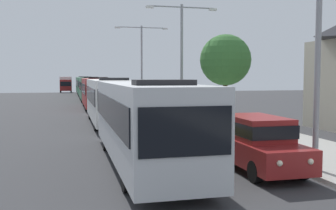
{
  "coord_description": "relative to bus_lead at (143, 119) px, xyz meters",
  "views": [
    {
      "loc": [
        -3.97,
        -2.91,
        3.32
      ],
      "look_at": [
        0.21,
        13.96,
        2.05
      ],
      "focal_mm": 42.83,
      "sensor_mm": 36.0,
      "label": 1
    }
  ],
  "objects": [
    {
      "name": "bus_fourth_in_line",
      "position": [
        0.0,
        39.93,
        0.0
      ],
      "size": [
        2.58,
        12.11,
        3.21
      ],
      "color": "#33724C",
      "rests_on": "ground_plane"
    },
    {
      "name": "streetlamp_far",
      "position": [
        5.4,
        30.32,
        3.82
      ],
      "size": [
        6.01,
        0.28,
        8.82
      ],
      "color": "gray",
      "rests_on": "sidewalk"
    },
    {
      "name": "white_suv",
      "position": [
        3.7,
        -1.96,
        -0.66
      ],
      "size": [
        1.86,
        4.88,
        1.9
      ],
      "color": "maroon",
      "rests_on": "ground_plane"
    },
    {
      "name": "bus_tail_end",
      "position": [
        0.0,
        65.9,
        0.0
      ],
      "size": [
        2.58,
        11.71,
        3.21
      ],
      "color": "#33724C",
      "rests_on": "ground_plane"
    },
    {
      "name": "bus_second_in_line",
      "position": [
        0.0,
        13.26,
        0.0
      ],
      "size": [
        2.58,
        11.47,
        3.21
      ],
      "color": "silver",
      "rests_on": "ground_plane"
    },
    {
      "name": "roadside_tree",
      "position": [
        7.85,
        11.3,
        2.71
      ],
      "size": [
        3.53,
        3.53,
        6.03
      ],
      "color": "#4C3823",
      "rests_on": "sidewalk"
    },
    {
      "name": "bus_lead",
      "position": [
        0.0,
        0.0,
        0.0
      ],
      "size": [
        2.58,
        11.43,
        3.21
      ],
      "color": "silver",
      "rests_on": "ground_plane"
    },
    {
      "name": "bus_rear",
      "position": [
        -0.0,
        53.69,
        -0.0
      ],
      "size": [
        2.58,
        10.58,
        3.21
      ],
      "color": "#33724C",
      "rests_on": "ground_plane"
    },
    {
      "name": "streetlamp_near",
      "position": [
        5.4,
        -2.89,
        3.47
      ],
      "size": [
        5.5,
        0.28,
        8.22
      ],
      "color": "gray",
      "rests_on": "sidewalk"
    },
    {
      "name": "box_truck_oncoming",
      "position": [
        -3.3,
        70.78,
        0.01
      ],
      "size": [
        2.35,
        7.26,
        3.15
      ],
      "color": "maroon",
      "rests_on": "ground_plane"
    },
    {
      "name": "streetlamp_mid",
      "position": [
        5.4,
        13.72,
        3.53
      ],
      "size": [
        5.33,
        0.28,
        8.36
      ],
      "color": "gray",
      "rests_on": "sidewalk"
    },
    {
      "name": "bus_middle",
      "position": [
        -0.0,
        26.79,
        -0.0
      ],
      "size": [
        2.58,
        11.19,
        3.21
      ],
      "color": "maroon",
      "rests_on": "ground_plane"
    }
  ]
}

